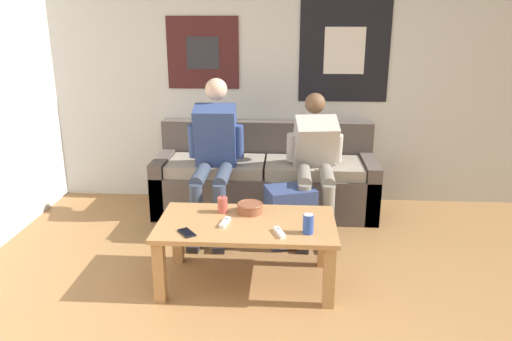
% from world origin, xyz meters
% --- Properties ---
extents(wall_back, '(10.00, 0.07, 2.55)m').
position_xyz_m(wall_back, '(0.00, 2.83, 1.28)').
color(wall_back, silver).
rests_on(wall_back, ground_plane).
extents(couch, '(1.95, 0.68, 0.77)m').
position_xyz_m(couch, '(-0.15, 2.49, 0.27)').
color(couch, '#564C47').
rests_on(couch, ground_plane).
extents(coffee_table, '(1.15, 0.63, 0.43)m').
position_xyz_m(coffee_table, '(-0.22, 1.18, 0.36)').
color(coffee_table, '#B27F4C').
rests_on(coffee_table, ground_plane).
extents(person_seated_adult, '(0.47, 0.87, 1.21)m').
position_xyz_m(person_seated_adult, '(-0.56, 2.14, 0.65)').
color(person_seated_adult, '#384256').
rests_on(person_seated_adult, ground_plane).
extents(person_seated_teen, '(0.47, 0.93, 1.08)m').
position_xyz_m(person_seated_teen, '(0.27, 2.17, 0.59)').
color(person_seated_teen, gray).
rests_on(person_seated_teen, ground_plane).
extents(backpack, '(0.42, 0.38, 0.45)m').
position_xyz_m(backpack, '(0.07, 1.80, 0.22)').
color(backpack, navy).
rests_on(backpack, ground_plane).
extents(ceramic_bowl, '(0.18, 0.18, 0.07)m').
position_xyz_m(ceramic_bowl, '(-0.21, 1.34, 0.47)').
color(ceramic_bowl, brown).
rests_on(ceramic_bowl, coffee_table).
extents(pillar_candle, '(0.07, 0.07, 0.12)m').
position_xyz_m(pillar_candle, '(-0.39, 1.34, 0.49)').
color(pillar_candle, '#B24C42').
rests_on(pillar_candle, coffee_table).
extents(drink_can_blue, '(0.07, 0.07, 0.12)m').
position_xyz_m(drink_can_blue, '(0.17, 1.04, 0.50)').
color(drink_can_blue, '#28479E').
rests_on(drink_can_blue, coffee_table).
extents(game_controller_near_left, '(0.08, 0.15, 0.03)m').
position_xyz_m(game_controller_near_left, '(0.00, 1.01, 0.45)').
color(game_controller_near_left, white).
rests_on(game_controller_near_left, coffee_table).
extents(game_controller_near_right, '(0.06, 0.15, 0.03)m').
position_xyz_m(game_controller_near_right, '(-0.35, 1.14, 0.45)').
color(game_controller_near_right, white).
rests_on(game_controller_near_right, coffee_table).
extents(cell_phone, '(0.13, 0.15, 0.01)m').
position_xyz_m(cell_phone, '(-0.57, 0.98, 0.44)').
color(cell_phone, black).
rests_on(cell_phone, coffee_table).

